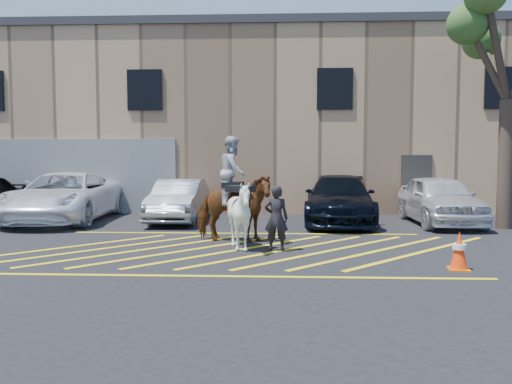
{
  "coord_description": "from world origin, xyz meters",
  "views": [
    {
      "loc": [
        0.93,
        -11.5,
        2.12
      ],
      "look_at": [
        0.42,
        0.2,
        1.3
      ],
      "focal_mm": 35.0,
      "sensor_mm": 36.0,
      "label": 1
    }
  ],
  "objects_px": {
    "handler": "(276,218)",
    "mounted_bay": "(233,199)",
    "car_white_pickup": "(65,197)",
    "car_white_suv": "(439,199)",
    "saddled_white": "(240,215)",
    "traffic_cone": "(459,251)",
    "car_blue_suv": "(339,199)",
    "tree": "(510,34)",
    "car_silver_sedan": "(179,201)"
  },
  "relations": [
    {
      "from": "handler",
      "to": "mounted_bay",
      "type": "relative_size",
      "value": 0.57
    },
    {
      "from": "car_white_pickup",
      "to": "handler",
      "type": "distance_m",
      "value": 8.62
    },
    {
      "from": "car_white_suv",
      "to": "handler",
      "type": "relative_size",
      "value": 3.08
    },
    {
      "from": "saddled_white",
      "to": "traffic_cone",
      "type": "distance_m",
      "value": 4.68
    },
    {
      "from": "traffic_cone",
      "to": "car_blue_suv",
      "type": "bearing_deg",
      "value": 101.93
    },
    {
      "from": "car_white_pickup",
      "to": "tree",
      "type": "distance_m",
      "value": 14.67
    },
    {
      "from": "handler",
      "to": "tree",
      "type": "distance_m",
      "value": 9.23
    },
    {
      "from": "car_silver_sedan",
      "to": "car_white_suv",
      "type": "bearing_deg",
      "value": -2.46
    },
    {
      "from": "traffic_cone",
      "to": "tree",
      "type": "relative_size",
      "value": 0.1
    },
    {
      "from": "saddled_white",
      "to": "tree",
      "type": "bearing_deg",
      "value": 26.49
    },
    {
      "from": "car_white_pickup",
      "to": "mounted_bay",
      "type": "distance_m",
      "value": 7.07
    },
    {
      "from": "car_white_pickup",
      "to": "traffic_cone",
      "type": "height_order",
      "value": "car_white_pickup"
    },
    {
      "from": "car_white_pickup",
      "to": "handler",
      "type": "relative_size",
      "value": 3.9
    },
    {
      "from": "car_white_suv",
      "to": "saddled_white",
      "type": "xyz_separation_m",
      "value": [
        -5.97,
        -4.68,
        0.01
      ]
    },
    {
      "from": "car_silver_sedan",
      "to": "saddled_white",
      "type": "bearing_deg",
      "value": -64.62
    },
    {
      "from": "mounted_bay",
      "to": "saddled_white",
      "type": "bearing_deg",
      "value": -75.97
    },
    {
      "from": "mounted_bay",
      "to": "car_white_pickup",
      "type": "bearing_deg",
      "value": 147.21
    },
    {
      "from": "car_white_suv",
      "to": "tree",
      "type": "bearing_deg",
      "value": -29.22
    },
    {
      "from": "traffic_cone",
      "to": "tree",
      "type": "distance_m",
      "value": 8.44
    },
    {
      "from": "car_silver_sedan",
      "to": "mounted_bay",
      "type": "relative_size",
      "value": 1.59
    },
    {
      "from": "car_white_pickup",
      "to": "tree",
      "type": "bearing_deg",
      "value": -7.58
    },
    {
      "from": "saddled_white",
      "to": "tree",
      "type": "xyz_separation_m",
      "value": [
        7.58,
        3.78,
        4.9
      ]
    },
    {
      "from": "car_white_pickup",
      "to": "car_silver_sedan",
      "type": "distance_m",
      "value": 3.8
    },
    {
      "from": "car_blue_suv",
      "to": "traffic_cone",
      "type": "relative_size",
      "value": 7.2
    },
    {
      "from": "car_white_pickup",
      "to": "car_silver_sedan",
      "type": "height_order",
      "value": "car_white_pickup"
    },
    {
      "from": "car_white_pickup",
      "to": "saddled_white",
      "type": "relative_size",
      "value": 3.12
    },
    {
      "from": "car_blue_suv",
      "to": "traffic_cone",
      "type": "height_order",
      "value": "car_blue_suv"
    },
    {
      "from": "traffic_cone",
      "to": "handler",
      "type": "bearing_deg",
      "value": 152.84
    },
    {
      "from": "handler",
      "to": "traffic_cone",
      "type": "distance_m",
      "value": 3.89
    },
    {
      "from": "car_blue_suv",
      "to": "tree",
      "type": "bearing_deg",
      "value": -7.72
    },
    {
      "from": "mounted_bay",
      "to": "traffic_cone",
      "type": "xyz_separation_m",
      "value": [
        4.53,
        -2.94,
        -0.7
      ]
    },
    {
      "from": "car_silver_sedan",
      "to": "car_blue_suv",
      "type": "distance_m",
      "value": 5.25
    },
    {
      "from": "car_white_pickup",
      "to": "saddled_white",
      "type": "xyz_separation_m",
      "value": [
        6.21,
        -4.89,
        -0.01
      ]
    },
    {
      "from": "tree",
      "to": "car_white_pickup",
      "type": "bearing_deg",
      "value": 175.38
    },
    {
      "from": "traffic_cone",
      "to": "tree",
      "type": "height_order",
      "value": "tree"
    },
    {
      "from": "car_white_pickup",
      "to": "saddled_white",
      "type": "height_order",
      "value": "car_white_pickup"
    },
    {
      "from": "mounted_bay",
      "to": "traffic_cone",
      "type": "bearing_deg",
      "value": -32.97
    },
    {
      "from": "handler",
      "to": "car_white_suv",
      "type": "bearing_deg",
      "value": -132.57
    },
    {
      "from": "mounted_bay",
      "to": "traffic_cone",
      "type": "distance_m",
      "value": 5.44
    },
    {
      "from": "car_white_suv",
      "to": "car_blue_suv",
      "type": "bearing_deg",
      "value": 176.49
    },
    {
      "from": "saddled_white",
      "to": "traffic_cone",
      "type": "relative_size",
      "value": 2.55
    },
    {
      "from": "car_white_pickup",
      "to": "traffic_cone",
      "type": "distance_m",
      "value": 12.48
    },
    {
      "from": "mounted_bay",
      "to": "saddled_white",
      "type": "height_order",
      "value": "mounted_bay"
    },
    {
      "from": "traffic_cone",
      "to": "car_silver_sedan",
      "type": "bearing_deg",
      "value": 134.33
    },
    {
      "from": "mounted_bay",
      "to": "car_silver_sedan",
      "type": "bearing_deg",
      "value": 118.84
    },
    {
      "from": "traffic_cone",
      "to": "car_white_suv",
      "type": "bearing_deg",
      "value": 75.43
    },
    {
      "from": "mounted_bay",
      "to": "tree",
      "type": "relative_size",
      "value": 0.36
    },
    {
      "from": "car_blue_suv",
      "to": "handler",
      "type": "bearing_deg",
      "value": -106.82
    },
    {
      "from": "handler",
      "to": "mounted_bay",
      "type": "bearing_deg",
      "value": -42.65
    },
    {
      "from": "handler",
      "to": "mounted_bay",
      "type": "height_order",
      "value": "mounted_bay"
    }
  ]
}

